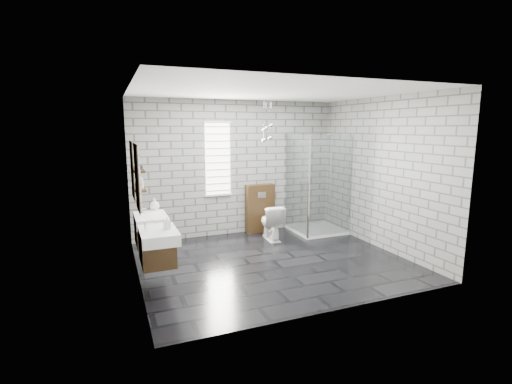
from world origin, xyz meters
TOP-DOWN VIEW (x-y plane):
  - floor at (0.00, 0.00)m, footprint 4.20×3.60m
  - ceiling at (0.00, 0.00)m, footprint 4.20×3.60m
  - wall_back at (0.00, 1.81)m, footprint 4.20×0.02m
  - wall_front at (0.00, -1.81)m, footprint 4.20×0.02m
  - wall_left at (-2.11, 0.00)m, footprint 0.02×3.60m
  - wall_right at (2.11, 0.00)m, footprint 0.02×3.60m
  - vanity_left at (-1.91, -0.49)m, footprint 0.47×0.70m
  - vanity_right at (-1.91, 0.40)m, footprint 0.47×0.70m
  - shelf_lower at (-2.03, -0.05)m, footprint 0.14×0.30m
  - shelf_upper at (-2.03, -0.05)m, footprint 0.14×0.30m
  - window at (-0.40, 1.78)m, footprint 0.56×0.05m
  - cistern_panel at (0.47, 1.70)m, footprint 0.60×0.20m
  - flush_plate at (0.47, 1.60)m, footprint 0.18×0.01m
  - shower_enclosure at (1.50, 1.18)m, footprint 1.00×1.00m
  - pendant_cluster at (0.48, 1.37)m, footprint 0.29×0.24m
  - toilet at (0.47, 1.12)m, footprint 0.45×0.71m
  - soap_bottle_a at (-1.75, -0.49)m, footprint 0.09×0.09m
  - soap_bottle_b at (-1.76, 0.75)m, footprint 0.17×0.17m
  - soap_bottle_c at (-2.02, -0.07)m, footprint 0.09×0.09m
  - vase at (-2.02, -0.01)m, footprint 0.11×0.11m

SIDE VIEW (x-z plane):
  - floor at x=0.00m, z-range -0.02..0.00m
  - toilet at x=0.47m, z-range 0.00..0.69m
  - cistern_panel at x=0.47m, z-range 0.00..1.00m
  - shower_enclosure at x=1.50m, z-range -0.51..1.52m
  - vanity_left at x=-1.91m, z-range -0.03..1.54m
  - vanity_right at x=-1.91m, z-range -0.03..1.54m
  - flush_plate at x=0.47m, z-range 0.74..0.86m
  - soap_bottle_a at x=-1.75m, z-range 0.85..1.02m
  - soap_bottle_b at x=-1.76m, z-range 0.85..1.04m
  - shelf_lower at x=-2.03m, z-range 1.31..1.33m
  - wall_back at x=0.00m, z-range 0.00..2.70m
  - wall_front at x=0.00m, z-range 0.00..2.70m
  - wall_left at x=-2.11m, z-range 0.00..2.70m
  - wall_right at x=2.11m, z-range 0.00..2.70m
  - soap_bottle_c at x=-2.02m, z-range 1.33..1.54m
  - window at x=-0.40m, z-range 0.81..2.29m
  - shelf_upper at x=-2.03m, z-range 1.57..1.59m
  - vase at x=-2.02m, z-range 1.59..1.69m
  - pendant_cluster at x=0.48m, z-range 1.67..2.49m
  - ceiling at x=0.00m, z-range 2.70..2.72m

